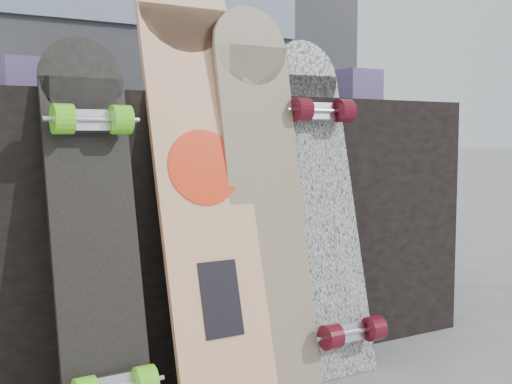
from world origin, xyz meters
TOP-DOWN VIEW (x-y plane):
  - vendor_table at (0.00, 0.50)m, footprint 1.60×0.60m
  - booth at (0.00, 1.35)m, footprint 2.40×0.22m
  - merch_box_purple at (-0.56, 0.51)m, footprint 0.18×0.12m
  - merch_box_small at (0.54, 0.45)m, footprint 0.14×0.14m
  - merch_box_flat at (0.06, 0.68)m, footprint 0.22×0.10m
  - longboard_geisha at (-0.22, 0.15)m, footprint 0.27×0.34m
  - longboard_celtic at (-0.04, 0.13)m, footprint 0.23×0.23m
  - longboard_cascadia at (0.17, 0.13)m, footprint 0.22×0.31m
  - skateboard_dark at (-0.52, 0.09)m, footprint 0.21×0.29m

SIDE VIEW (x-z plane):
  - vendor_table at x=0.00m, z-range 0.00..0.80m
  - skateboard_dark at x=-0.52m, z-range 0.01..0.94m
  - longboard_cascadia at x=0.17m, z-range 0.01..0.99m
  - longboard_celtic at x=-0.04m, z-range 0.03..1.08m
  - longboard_geisha at x=-0.22m, z-range 0.03..1.20m
  - merch_box_flat at x=0.06m, z-range 0.80..0.86m
  - merch_box_purple at x=-0.56m, z-range 0.80..0.90m
  - merch_box_small at x=0.54m, z-range 0.80..0.92m
  - booth at x=0.00m, z-range 0.00..2.20m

